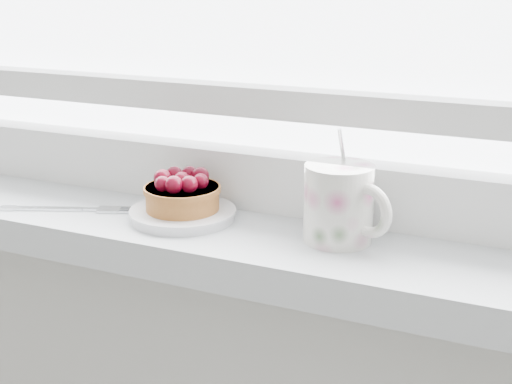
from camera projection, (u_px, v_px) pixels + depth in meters
The scene contains 4 objects.
saucer at pixel (183, 214), 0.83m from camera, with size 0.12×0.12×0.01m, color silver.
raspberry_tart at pixel (182, 192), 0.82m from camera, with size 0.09×0.09×0.05m.
floral_mug at pixel (341, 202), 0.75m from camera, with size 0.11×0.10×0.12m.
fork at pixel (71, 209), 0.86m from camera, with size 0.17×0.08×0.00m.
Camera 1 is at (0.35, 1.21, 1.22)m, focal length 50.00 mm.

